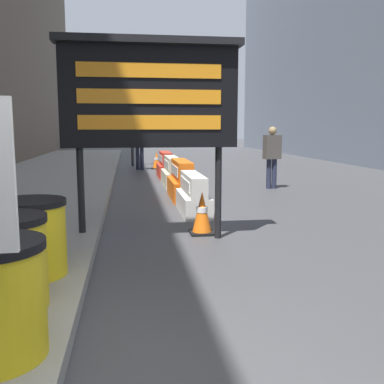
{
  "coord_description": "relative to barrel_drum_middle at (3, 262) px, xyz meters",
  "views": [
    {
      "loc": [
        0.45,
        -2.59,
        1.68
      ],
      "look_at": [
        1.84,
        7.18,
        0.25
      ],
      "focal_mm": 42.0,
      "sensor_mm": 36.0,
      "label": 1
    }
  ],
  "objects": [
    {
      "name": "barrel_drum_middle",
      "position": [
        0.0,
        0.0,
        0.0
      ],
      "size": [
        0.74,
        0.74,
        0.79
      ],
      "color": "yellow",
      "rests_on": "sidewalk_left"
    },
    {
      "name": "barrel_drum_back",
      "position": [
        0.05,
        0.86,
        0.0
      ],
      "size": [
        0.74,
        0.74,
        0.79
      ],
      "color": "yellow",
      "rests_on": "sidewalk_left"
    },
    {
      "name": "message_board",
      "position": [
        1.38,
        2.73,
        1.58
      ],
      "size": [
        2.64,
        0.36,
        2.92
      ],
      "color": "black",
      "rests_on": "ground_plane"
    },
    {
      "name": "jersey_barrier_white",
      "position": [
        2.3,
        4.75,
        -0.21
      ],
      "size": [
        0.51,
        1.66,
        0.77
      ],
      "color": "silver",
      "rests_on": "ground_plane"
    },
    {
      "name": "jersey_barrier_orange_far",
      "position": [
        2.3,
        6.62,
        -0.16
      ],
      "size": [
        0.55,
        1.77,
        0.9
      ],
      "color": "orange",
      "rests_on": "ground_plane"
    },
    {
      "name": "jersey_barrier_cream",
      "position": [
        2.3,
        8.97,
        -0.19
      ],
      "size": [
        0.52,
        1.87,
        0.83
      ],
      "color": "beige",
      "rests_on": "ground_plane"
    },
    {
      "name": "jersey_barrier_red_striped",
      "position": [
        2.3,
        11.27,
        -0.18
      ],
      "size": [
        0.53,
        1.66,
        0.85
      ],
      "color": "red",
      "rests_on": "ground_plane"
    },
    {
      "name": "traffic_cone_near",
      "position": [
        2.18,
        14.25,
        -0.21
      ],
      "size": [
        0.4,
        0.4,
        0.71
      ],
      "color": "black",
      "rests_on": "ground_plane"
    },
    {
      "name": "traffic_cone_mid",
      "position": [
        2.19,
        3.02,
        -0.22
      ],
      "size": [
        0.38,
        0.38,
        0.68
      ],
      "color": "black",
      "rests_on": "ground_plane"
    },
    {
      "name": "traffic_cone_far",
      "position": [
        2.28,
        13.13,
        -0.27
      ],
      "size": [
        0.33,
        0.33,
        0.59
      ],
      "color": "black",
      "rests_on": "ground_plane"
    },
    {
      "name": "traffic_light_near_curb",
      "position": [
        1.24,
        15.76,
        2.3
      ],
      "size": [
        0.28,
        0.45,
        3.93
      ],
      "color": "#2D2D30",
      "rests_on": "ground_plane"
    },
    {
      "name": "pedestrian_worker",
      "position": [
        4.93,
        7.97,
        0.44
      ],
      "size": [
        0.47,
        0.32,
        1.69
      ],
      "rotation": [
        0.0,
        0.0,
        3.28
      ],
      "color": "#23283D",
      "rests_on": "ground_plane"
    },
    {
      "name": "pedestrian_passerby",
      "position": [
        1.51,
        14.01,
        0.52
      ],
      "size": [
        0.55,
        0.44,
        1.82
      ],
      "rotation": [
        0.0,
        0.0,
        2.76
      ],
      "color": "#23283D",
      "rests_on": "ground_plane"
    }
  ]
}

